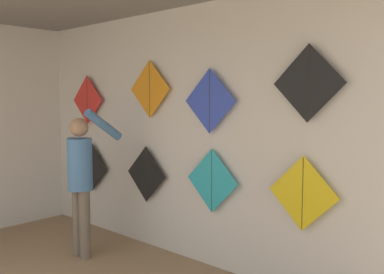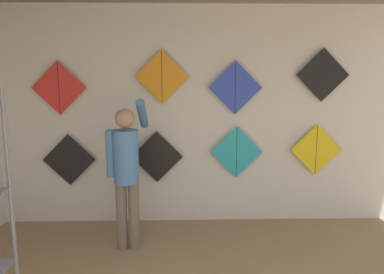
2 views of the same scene
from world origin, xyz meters
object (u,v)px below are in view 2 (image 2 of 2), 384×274
object	(u,v)px
kite_4	(59,88)
kite_0	(69,160)
kite_7	(323,75)
kite_3	(316,150)
kite_6	(235,88)
kite_1	(157,157)
kite_2	(237,152)
shopkeeper	(126,166)
kite_5	(162,77)

from	to	relation	value
kite_4	kite_0	bearing A→B (deg)	0.00
kite_0	kite_7	xyz separation A→B (m)	(3.23, 0.00, 1.08)
kite_3	kite_7	world-z (taller)	kite_7
kite_0	kite_6	size ratio (longest dim) A/B	1.00
kite_4	kite_7	bearing A→B (deg)	0.00
kite_4	kite_7	distance (m)	3.31
kite_1	kite_4	bearing A→B (deg)	180.00
kite_2	kite_3	distance (m)	1.04
kite_1	kite_3	xyz separation A→B (m)	(2.07, 0.00, 0.08)
kite_3	kite_7	xyz separation A→B (m)	(0.03, 0.00, 0.96)
kite_2	kite_6	size ratio (longest dim) A/B	1.00
shopkeeper	kite_4	world-z (taller)	kite_4
kite_1	kite_2	world-z (taller)	kite_2
shopkeeper	kite_7	distance (m)	2.68
kite_1	kite_0	bearing A→B (deg)	180.00
kite_3	kite_4	bearing A→B (deg)	180.00
kite_4	kite_1	bearing A→B (deg)	0.00
kite_6	kite_2	bearing A→B (deg)	0.00
kite_1	kite_2	size ratio (longest dim) A/B	1.00
kite_1	kite_6	size ratio (longest dim) A/B	1.00
kite_0	kite_4	world-z (taller)	kite_4
kite_3	kite_5	size ratio (longest dim) A/B	1.00
kite_1	kite_7	world-z (taller)	kite_7
kite_3	kite_5	distance (m)	2.21
kite_5	kite_7	bearing A→B (deg)	0.00
kite_3	kite_1	bearing A→B (deg)	180.00
kite_2	kite_3	world-z (taller)	kite_3
kite_4	kite_2	bearing A→B (deg)	0.00
shopkeeper	kite_0	world-z (taller)	shopkeeper
kite_0	kite_3	size ratio (longest dim) A/B	1.00
kite_2	kite_6	xyz separation A→B (m)	(-0.03, 0.00, 0.83)
kite_3	kite_6	xyz separation A→B (m)	(-1.07, 0.00, 0.81)
kite_1	kite_4	xyz separation A→B (m)	(-1.20, 0.00, 0.89)
kite_1	kite_7	distance (m)	2.34
shopkeeper	kite_1	world-z (taller)	shopkeeper
kite_7	kite_2	bearing A→B (deg)	180.00
kite_2	kite_5	distance (m)	1.36
kite_4	kite_6	distance (m)	2.20
kite_2	kite_7	size ratio (longest dim) A/B	1.00
kite_3	kite_4	xyz separation A→B (m)	(-3.28, 0.00, 0.81)
kite_4	kite_7	xyz separation A→B (m)	(3.30, 0.00, 0.16)
kite_0	kite_7	bearing A→B (deg)	0.00
kite_6	kite_7	size ratio (longest dim) A/B	1.00
shopkeeper	kite_2	xyz separation A→B (m)	(1.32, 0.72, -0.01)
kite_0	kite_1	world-z (taller)	kite_1
kite_5	kite_6	world-z (taller)	kite_5
kite_0	shopkeeper	bearing A→B (deg)	-40.53
shopkeeper	kite_1	xyz separation A→B (m)	(0.28, 0.72, -0.06)
kite_6	kite_5	bearing A→B (deg)	180.00
shopkeeper	kite_1	bearing A→B (deg)	69.22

